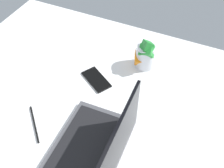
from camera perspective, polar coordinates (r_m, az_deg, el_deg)
The scene contains 4 objects.
laptop at distance 92.00cm, azimuth -3.28°, elevation -12.79°, with size 33.80×24.16×23.00cm.
snack_cup at distance 118.74cm, azimuth 7.01°, elevation 6.14°, with size 10.15×9.87×14.98cm.
cell_phone at distance 115.44cm, azimuth -3.34°, elevation 0.97°, with size 6.80×14.00×0.80cm, color black.
charger_cable at distance 105.25cm, azimuth -16.07°, elevation -8.10°, with size 17.00×0.60×0.60cm, color black.
Camera 1 is at (21.51, 34.01, 102.41)cm, focal length 43.27 mm.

